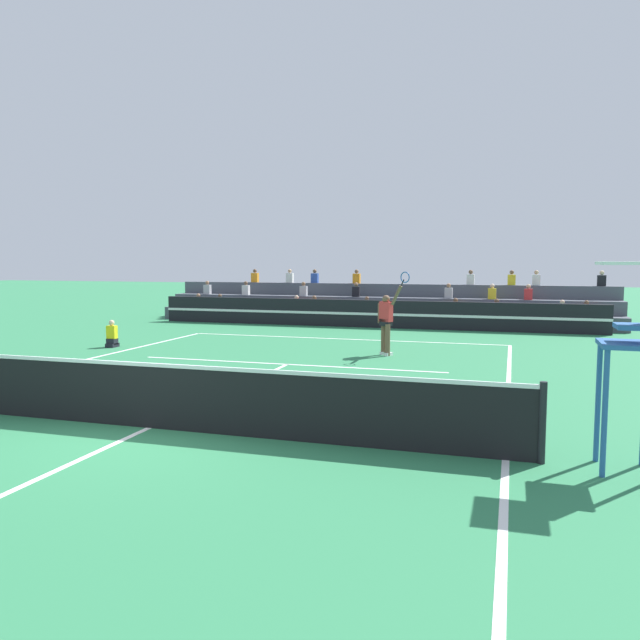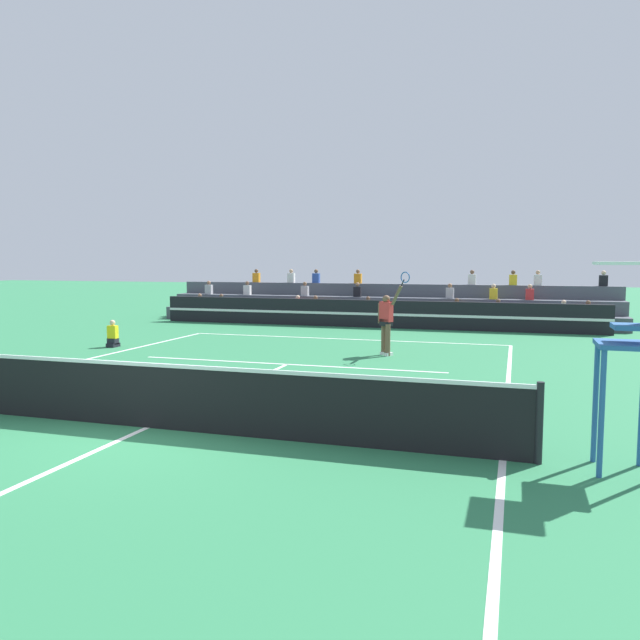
# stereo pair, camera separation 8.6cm
# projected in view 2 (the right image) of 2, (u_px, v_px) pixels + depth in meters

# --- Properties ---
(ground_plane) EXTENTS (120.00, 120.00, 0.00)m
(ground_plane) POSITION_uv_depth(u_px,v_px,m) (147.00, 428.00, 10.03)
(ground_plane) COLOR #2D7A4C
(court_lines) EXTENTS (11.10, 23.90, 0.01)m
(court_lines) POSITION_uv_depth(u_px,v_px,m) (147.00, 427.00, 10.03)
(court_lines) COLOR white
(court_lines) RESTS_ON ground
(tennis_net) EXTENTS (12.00, 0.10, 1.10)m
(tennis_net) POSITION_uv_depth(u_px,v_px,m) (146.00, 394.00, 9.98)
(tennis_net) COLOR black
(tennis_net) RESTS_ON ground
(sponsor_banner_wall) EXTENTS (18.00, 0.26, 1.10)m
(sponsor_banner_wall) POSITION_uv_depth(u_px,v_px,m) (369.00, 314.00, 25.01)
(sponsor_banner_wall) COLOR black
(sponsor_banner_wall) RESTS_ON ground
(bleacher_stand) EXTENTS (19.50, 2.85, 2.28)m
(bleacher_stand) POSITION_uv_depth(u_px,v_px,m) (382.00, 307.00, 27.41)
(bleacher_stand) COLOR #4C515B
(bleacher_stand) RESTS_ON ground
(umpire_chair) EXTENTS (0.76, 0.84, 2.67)m
(umpire_chair) POSITION_uv_depth(u_px,v_px,m) (629.00, 338.00, 7.78)
(umpire_chair) COLOR #285699
(umpire_chair) RESTS_ON ground
(ball_kid_courtside) EXTENTS (0.30, 0.36, 0.84)m
(ball_kid_courtside) POSITION_uv_depth(u_px,v_px,m) (113.00, 336.00, 19.36)
(ball_kid_courtside) COLOR black
(ball_kid_courtside) RESTS_ON ground
(tennis_player) EXTENTS (1.03, 0.66, 2.43)m
(tennis_player) POSITION_uv_depth(u_px,v_px,m) (387.00, 321.00, 17.58)
(tennis_player) COLOR brown
(tennis_player) RESTS_ON ground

